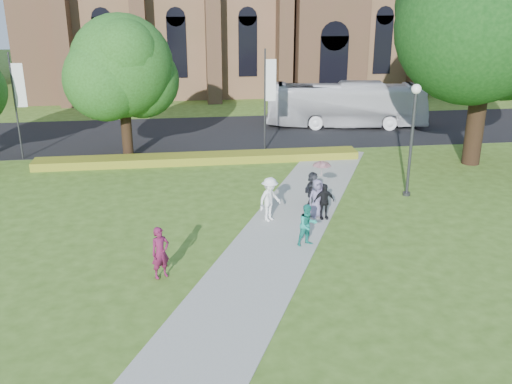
{
  "coord_description": "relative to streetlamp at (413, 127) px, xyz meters",
  "views": [
    {
      "loc": [
        -2.9,
        -17.65,
        9.25
      ],
      "look_at": [
        -0.09,
        3.47,
        1.6
      ],
      "focal_mm": 40.0,
      "sensor_mm": 36.0,
      "label": 1
    }
  ],
  "objects": [
    {
      "name": "ground",
      "position": [
        -7.5,
        -6.5,
        -3.3
      ],
      "size": [
        160.0,
        160.0,
        0.0
      ],
      "primitive_type": "plane",
      "color": "#41611D",
      "rests_on": "ground"
    },
    {
      "name": "road",
      "position": [
        -7.5,
        13.5,
        -3.29
      ],
      "size": [
        160.0,
        10.0,
        0.02
      ],
      "primitive_type": "cube",
      "color": "black",
      "rests_on": "ground"
    },
    {
      "name": "footpath",
      "position": [
        -7.5,
        -5.5,
        -3.28
      ],
      "size": [
        15.58,
        28.54,
        0.04
      ],
      "primitive_type": "cube",
      "rotation": [
        0.0,
        0.0,
        -0.44
      ],
      "color": "#B2B2A8",
      "rests_on": "ground"
    },
    {
      "name": "flower_hedge",
      "position": [
        -9.5,
        6.7,
        -3.07
      ],
      "size": [
        18.0,
        1.4,
        0.45
      ],
      "primitive_type": "cube",
      "color": "gold",
      "rests_on": "ground"
    },
    {
      "name": "streetlamp",
      "position": [
        0.0,
        0.0,
        0.0
      ],
      "size": [
        0.44,
        0.44,
        5.24
      ],
      "color": "#38383D",
      "rests_on": "ground"
    },
    {
      "name": "large_tree",
      "position": [
        5.5,
        4.5,
        5.07
      ],
      "size": [
        9.6,
        9.6,
        13.2
      ],
      "color": "#332114",
      "rests_on": "ground"
    },
    {
      "name": "street_tree_1",
      "position": [
        -13.5,
        8.0,
        1.93
      ],
      "size": [
        5.6,
        5.6,
        8.05
      ],
      "color": "#332114",
      "rests_on": "ground"
    },
    {
      "name": "banner_pole_0",
      "position": [
        -5.39,
        8.7,
        0.09
      ],
      "size": [
        0.7,
        0.1,
        6.0
      ],
      "color": "#38383D",
      "rests_on": "ground"
    },
    {
      "name": "banner_pole_1",
      "position": [
        -19.39,
        8.7,
        0.09
      ],
      "size": [
        0.7,
        0.1,
        6.0
      ],
      "color": "#38383D",
      "rests_on": "ground"
    },
    {
      "name": "tour_coach",
      "position": [
        1.02,
        14.13,
        -1.73
      ],
      "size": [
        11.34,
        4.3,
        3.08
      ],
      "primitive_type": "imported",
      "rotation": [
        0.0,
        0.0,
        1.41
      ],
      "color": "white",
      "rests_on": "road"
    },
    {
      "name": "pedestrian_0",
      "position": [
        -11.29,
        -6.72,
        -2.36
      ],
      "size": [
        0.78,
        0.7,
        1.8
      ],
      "primitive_type": "imported",
      "rotation": [
        0.0,
        0.0,
        0.51
      ],
      "color": "maroon",
      "rests_on": "footpath"
    },
    {
      "name": "pedestrian_1",
      "position": [
        -5.87,
        -4.87,
        -2.44
      ],
      "size": [
        0.95,
        0.84,
        1.63
      ],
      "primitive_type": "imported",
      "rotation": [
        0.0,
        0.0,
        0.32
      ],
      "color": "teal",
      "rests_on": "footpath"
    },
    {
      "name": "pedestrian_2",
      "position": [
        -6.91,
        -2.27,
        -2.32
      ],
      "size": [
        1.38,
        1.31,
        1.88
      ],
      "primitive_type": "imported",
      "rotation": [
        0.0,
        0.0,
        0.69
      ],
      "color": "white",
      "rests_on": "footpath"
    },
    {
      "name": "pedestrian_3",
      "position": [
        -4.63,
        -2.39,
        -2.49
      ],
      "size": [
        0.93,
        0.46,
        1.54
      ],
      "primitive_type": "imported",
      "rotation": [
        0.0,
        0.0,
        0.09
      ],
      "color": "black",
      "rests_on": "footpath"
    },
    {
      "name": "pedestrian_4",
      "position": [
        -4.86,
        -2.12,
        -2.42
      ],
      "size": [
        0.93,
        0.74,
        1.66
      ],
      "primitive_type": "imported",
      "rotation": [
        0.0,
        0.0,
        0.29
      ],
      "color": "slate",
      "rests_on": "footpath"
    },
    {
      "name": "pedestrian_5",
      "position": [
        -4.75,
        -0.86,
        -2.47
      ],
      "size": [
        1.4,
        1.33,
        1.58
      ],
      "primitive_type": "imported",
      "rotation": [
        0.0,
        0.0,
        0.74
      ],
      "color": "#25272D",
      "rests_on": "footpath"
    },
    {
      "name": "parasol",
      "position": [
        -4.68,
        -2.02,
        -1.26
      ],
      "size": [
        0.85,
        0.85,
        0.66
      ],
      "primitive_type": "imported",
      "rotation": [
        0.0,
        0.0,
        -0.13
      ],
      "color": "#D697AA",
      "rests_on": "pedestrian_4"
    }
  ]
}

